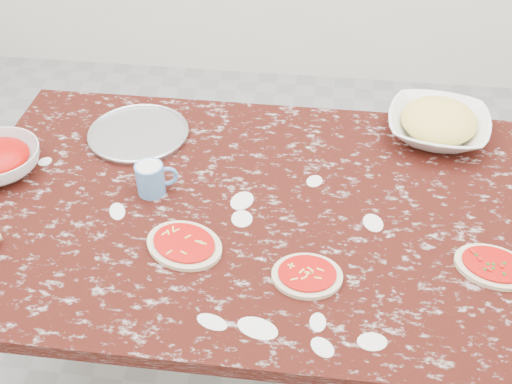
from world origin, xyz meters
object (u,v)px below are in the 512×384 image
Objects in this scene: worktable at (256,228)px; cheese_bowl at (437,126)px; flour_mug at (152,178)px; pizza_tray at (139,134)px.

cheese_bowl is (0.51, 0.38, 0.12)m from worktable.
cheese_bowl is 0.87m from flour_mug.
pizza_tray is 0.28m from flour_mug.
worktable is 0.49m from pizza_tray.
worktable is at bearing -34.82° from pizza_tray.
flour_mug reaches higher than cheese_bowl.
cheese_bowl is at bearing 6.78° from pizza_tray.
flour_mug reaches higher than worktable.
flour_mug is (0.11, -0.25, 0.04)m from pizza_tray.
flour_mug is at bearing 174.90° from worktable.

